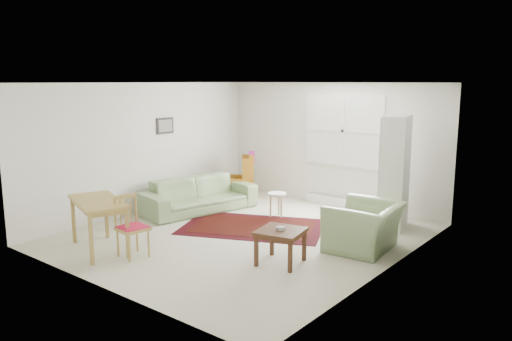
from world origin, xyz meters
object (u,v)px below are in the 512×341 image
Objects in this scene: stool at (277,205)px; desk_chair at (132,227)px; sofa at (199,188)px; armchair at (364,222)px; cabinet at (395,172)px; wingback_chair at (239,176)px; coffee_table at (281,246)px; desk at (99,225)px.

desk_chair is at bearing -96.48° from stool.
sofa is 2.67m from desk_chair.
cabinet reaches higher than armchair.
armchair is 1.07× the size of wingback_chair.
coffee_table is 1.31× the size of stool.
desk is at bearing 109.86° from desk_chair.
sofa is 4.88× the size of stool.
coffee_table is 2.16m from desk_chair.
armchair is 1.49m from cabinet.
desk_chair reaches higher than desk.
desk_chair is (0.62, 0.14, 0.06)m from desk.
coffee_table is (2.94, -2.54, -0.27)m from wingback_chair.
sofa is 1.16× the size of cabinet.
cabinet reaches higher than sofa.
cabinet reaches higher than wingback_chair.
desk is at bearing -55.92° from armchair.
desk_chair is at bearing 12.39° from desk.
desk_chair is at bearing -143.58° from sofa.
desk is 0.64m from desk_chair.
sofa reaches higher than desk_chair.
desk is (-0.97, -3.20, 0.16)m from stool.
desk_chair is (-2.35, -3.77, -0.53)m from cabinet.
armchair reaches higher than coffee_table.
sofa is 3.56m from armchair.
wingback_chair reaches higher than stool.
armchair is at bearing -17.55° from stool.
wingback_chair is 3.90m from coffee_table.
stool is (1.45, -0.59, -0.29)m from wingback_chair.
sofa is at bearing -156.36° from stool.
cabinet is at bearing -56.31° from sofa.
sofa is 1.58m from stool.
coffee_table is at bearing 9.13° from wingback_chair.
stool is 3.35m from desk.
stool is at bearing -174.11° from cabinet.
armchair is 0.57× the size of cabinet.
coffee_table is 0.49× the size of desk.
cabinet is 4.94m from desk.
armchair is 1.82× the size of coffee_table.
stool is at bearing 127.47° from coffee_table.
desk is at bearing -32.87° from wingback_chair.
armchair is 3.80m from wingback_chair.
cabinet reaches higher than stool.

